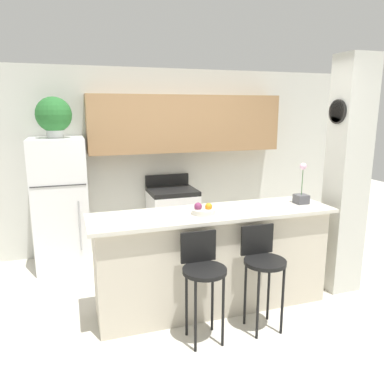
{
  "coord_description": "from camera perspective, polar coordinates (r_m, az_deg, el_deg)",
  "views": [
    {
      "loc": [
        -1.32,
        -3.29,
        2.0
      ],
      "look_at": [
        0.0,
        0.68,
        1.07
      ],
      "focal_mm": 35.0,
      "sensor_mm": 36.0,
      "label": 1
    }
  ],
  "objects": [
    {
      "name": "ground_plane",
      "position": [
        4.07,
        3.16,
        -16.92
      ],
      "size": [
        14.0,
        14.0,
        0.0
      ],
      "primitive_type": "plane",
      "color": "beige"
    },
    {
      "name": "wall_back",
      "position": [
        5.4,
        -2.81,
        7.31
      ],
      "size": [
        5.6,
        0.38,
        2.55
      ],
      "color": "silver",
      "rests_on": "ground_plane"
    },
    {
      "name": "pillar_right",
      "position": [
        4.37,
        22.5,
        2.1
      ],
      "size": [
        0.38,
        0.32,
        2.55
      ],
      "color": "silver",
      "rests_on": "ground_plane"
    },
    {
      "name": "counter_bar",
      "position": [
        3.84,
        3.26,
        -10.23
      ],
      "size": [
        2.44,
        0.65,
        1.02
      ],
      "color": "beige",
      "rests_on": "ground_plane"
    },
    {
      "name": "refrigerator",
      "position": [
        5.01,
        -19.38,
        -1.71
      ],
      "size": [
        0.66,
        0.69,
        1.65
      ],
      "color": "white",
      "rests_on": "ground_plane"
    },
    {
      "name": "stove_range",
      "position": [
        5.32,
        -2.97,
        -4.28
      ],
      "size": [
        0.64,
        0.62,
        1.07
      ],
      "color": "white",
      "rests_on": "ground_plane"
    },
    {
      "name": "bar_stool_left",
      "position": [
        3.28,
        1.68,
        -11.9
      ],
      "size": [
        0.38,
        0.38,
        0.96
      ],
      "color": "black",
      "rests_on": "ground_plane"
    },
    {
      "name": "bar_stool_right",
      "position": [
        3.5,
        10.73,
        -10.47
      ],
      "size": [
        0.38,
        0.38,
        0.96
      ],
      "color": "black",
      "rests_on": "ground_plane"
    },
    {
      "name": "potted_plant_on_fridge",
      "position": [
        4.87,
        -20.33,
        10.85
      ],
      "size": [
        0.43,
        0.43,
        0.49
      ],
      "color": "silver",
      "rests_on": "refrigerator"
    },
    {
      "name": "orchid_vase",
      "position": [
        4.12,
        16.34,
        -0.19
      ],
      "size": [
        0.13,
        0.13,
        0.43
      ],
      "color": "#4C4C51",
      "rests_on": "counter_bar"
    },
    {
      "name": "fruit_bowl",
      "position": [
        3.57,
        1.71,
        -2.8
      ],
      "size": [
        0.23,
        0.23,
        0.11
      ],
      "color": "silver",
      "rests_on": "counter_bar"
    }
  ]
}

